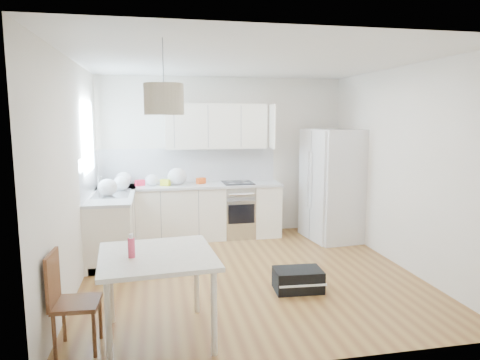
# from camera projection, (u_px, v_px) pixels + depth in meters

# --- Properties ---
(floor) EXTENTS (4.20, 4.20, 0.00)m
(floor) POSITION_uv_depth(u_px,v_px,m) (249.00, 273.00, 5.59)
(floor) COLOR brown
(floor) RESTS_ON ground
(ceiling) EXTENTS (4.20, 4.20, 0.00)m
(ceiling) POSITION_uv_depth(u_px,v_px,m) (250.00, 61.00, 5.19)
(ceiling) COLOR white
(ceiling) RESTS_ON wall_back
(wall_back) EXTENTS (4.20, 0.00, 4.20)m
(wall_back) POSITION_uv_depth(u_px,v_px,m) (223.00, 156.00, 7.43)
(wall_back) COLOR beige
(wall_back) RESTS_ON floor
(wall_left) EXTENTS (0.00, 4.20, 4.20)m
(wall_left) POSITION_uv_depth(u_px,v_px,m) (74.00, 175.00, 4.99)
(wall_left) COLOR beige
(wall_left) RESTS_ON floor
(wall_right) EXTENTS (0.00, 4.20, 4.20)m
(wall_right) POSITION_uv_depth(u_px,v_px,m) (400.00, 167.00, 5.79)
(wall_right) COLOR beige
(wall_right) RESTS_ON floor
(window_glassblock) EXTENTS (0.02, 1.00, 1.00)m
(window_glassblock) POSITION_uv_depth(u_px,v_px,m) (88.00, 137.00, 6.05)
(window_glassblock) COLOR #BFE0F9
(window_glassblock) RESTS_ON wall_left
(cabinets_back) EXTENTS (3.00, 0.60, 0.88)m
(cabinets_back) POSITION_uv_depth(u_px,v_px,m) (191.00, 213.00, 7.15)
(cabinets_back) COLOR white
(cabinets_back) RESTS_ON floor
(cabinets_left) EXTENTS (0.60, 1.80, 0.88)m
(cabinets_left) POSITION_uv_depth(u_px,v_px,m) (113.00, 225.00, 6.34)
(cabinets_left) COLOR white
(cabinets_left) RESTS_ON floor
(counter_back) EXTENTS (3.02, 0.64, 0.04)m
(counter_back) POSITION_uv_depth(u_px,v_px,m) (191.00, 186.00, 7.09)
(counter_back) COLOR silver
(counter_back) RESTS_ON cabinets_back
(counter_left) EXTENTS (0.64, 1.82, 0.04)m
(counter_left) POSITION_uv_depth(u_px,v_px,m) (112.00, 194.00, 6.27)
(counter_left) COLOR silver
(counter_left) RESTS_ON cabinets_left
(backsplash_back) EXTENTS (3.00, 0.01, 0.58)m
(backsplash_back) POSITION_uv_depth(u_px,v_px,m) (189.00, 165.00, 7.33)
(backsplash_back) COLOR white
(backsplash_back) RESTS_ON wall_back
(backsplash_left) EXTENTS (0.01, 1.80, 0.58)m
(backsplash_left) POSITION_uv_depth(u_px,v_px,m) (90.00, 174.00, 6.17)
(backsplash_left) COLOR white
(backsplash_left) RESTS_ON wall_left
(upper_cabinets) EXTENTS (1.70, 0.32, 0.75)m
(upper_cabinets) POSITION_uv_depth(u_px,v_px,m) (216.00, 126.00, 7.17)
(upper_cabinets) COLOR white
(upper_cabinets) RESTS_ON wall_back
(range_oven) EXTENTS (0.50, 0.61, 0.88)m
(range_oven) POSITION_uv_depth(u_px,v_px,m) (238.00, 211.00, 7.31)
(range_oven) COLOR silver
(range_oven) RESTS_ON floor
(sink) EXTENTS (0.50, 0.80, 0.16)m
(sink) POSITION_uv_depth(u_px,v_px,m) (112.00, 194.00, 6.22)
(sink) COLOR silver
(sink) RESTS_ON counter_left
(refrigerator) EXTENTS (0.97, 1.00, 1.83)m
(refrigerator) POSITION_uv_depth(u_px,v_px,m) (334.00, 185.00, 7.07)
(refrigerator) COLOR silver
(refrigerator) RESTS_ON floor
(dining_table) EXTENTS (1.09, 1.09, 0.80)m
(dining_table) POSITION_uv_depth(u_px,v_px,m) (157.00, 264.00, 3.86)
(dining_table) COLOR #BEB5A2
(dining_table) RESTS_ON floor
(dining_chair) EXTENTS (0.39, 0.39, 0.89)m
(dining_chair) POSITION_uv_depth(u_px,v_px,m) (77.00, 301.00, 3.70)
(dining_chair) COLOR #532F18
(dining_chair) RESTS_ON floor
(drink_bottle) EXTENTS (0.06, 0.06, 0.21)m
(drink_bottle) POSITION_uv_depth(u_px,v_px,m) (131.00, 246.00, 3.74)
(drink_bottle) COLOR #D93C5A
(drink_bottle) RESTS_ON dining_table
(gym_bag) EXTENTS (0.57, 0.39, 0.26)m
(gym_bag) POSITION_uv_depth(u_px,v_px,m) (298.00, 280.00, 5.03)
(gym_bag) COLOR black
(gym_bag) RESTS_ON floor
(pendant_lamp) EXTENTS (0.39, 0.39, 0.27)m
(pendant_lamp) POSITION_uv_depth(u_px,v_px,m) (164.00, 99.00, 3.73)
(pendant_lamp) COLOR #BDB391
(pendant_lamp) RESTS_ON ceiling
(grocery_bag_a) EXTENTS (0.25, 0.21, 0.23)m
(grocery_bag_a) POSITION_uv_depth(u_px,v_px,m) (124.00, 179.00, 6.91)
(grocery_bag_a) COLOR white
(grocery_bag_a) RESTS_ON counter_back
(grocery_bag_b) EXTENTS (0.21, 0.18, 0.19)m
(grocery_bag_b) POSITION_uv_depth(u_px,v_px,m) (152.00, 180.00, 6.92)
(grocery_bag_b) COLOR white
(grocery_bag_b) RESTS_ON counter_back
(grocery_bag_c) EXTENTS (0.31, 0.27, 0.28)m
(grocery_bag_c) POSITION_uv_depth(u_px,v_px,m) (177.00, 176.00, 7.02)
(grocery_bag_c) COLOR white
(grocery_bag_c) RESTS_ON counter_back
(grocery_bag_d) EXTENTS (0.24, 0.21, 0.22)m
(grocery_bag_d) POSITION_uv_depth(u_px,v_px,m) (121.00, 183.00, 6.50)
(grocery_bag_d) COLOR white
(grocery_bag_d) RESTS_ON counter_back
(grocery_bag_e) EXTENTS (0.27, 0.23, 0.24)m
(grocery_bag_e) POSITION_uv_depth(u_px,v_px,m) (108.00, 187.00, 6.04)
(grocery_bag_e) COLOR white
(grocery_bag_e) RESTS_ON counter_left
(snack_orange) EXTENTS (0.17, 0.15, 0.10)m
(snack_orange) POSITION_uv_depth(u_px,v_px,m) (201.00, 181.00, 7.16)
(snack_orange) COLOR #EB5014
(snack_orange) RESTS_ON counter_back
(snack_yellow) EXTENTS (0.18, 0.15, 0.10)m
(snack_yellow) POSITION_uv_depth(u_px,v_px,m) (165.00, 183.00, 6.95)
(snack_yellow) COLOR yellow
(snack_yellow) RESTS_ON counter_back
(snack_red) EXTENTS (0.17, 0.14, 0.10)m
(snack_red) POSITION_uv_depth(u_px,v_px,m) (140.00, 183.00, 6.93)
(snack_red) COLOR red
(snack_red) RESTS_ON counter_back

